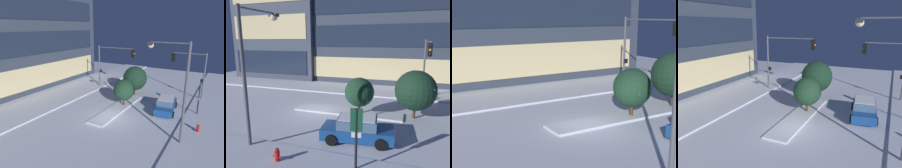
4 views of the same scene
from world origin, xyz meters
The scene contains 7 objects.
ground centered at (0.00, 0.00, 0.00)m, with size 52.00×52.00×0.00m, color silver.
curb_strip_far centered at (0.00, 8.77, 0.07)m, with size 52.00×5.20×0.14m, color silver.
median_strip centered at (2.49, 0.52, 0.07)m, with size 9.00×1.80×0.14m, color silver.
traffic_light_corner_far_right centered at (8.57, 4.76, 4.22)m, with size 0.32×5.69×6.04m.
street_lamp_arched centered at (-1.05, -6.05, 5.04)m, with size 0.56×3.09×7.72m.
decorated_tree_median centered at (3.52, 0.34, 1.88)m, with size 2.35×2.38×3.06m.
decorated_tree_left_of_median centered at (7.74, 0.89, 2.21)m, with size 3.08×3.09×3.75m.
Camera 3 is at (-10.27, -14.66, 6.21)m, focal length 54.08 mm.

